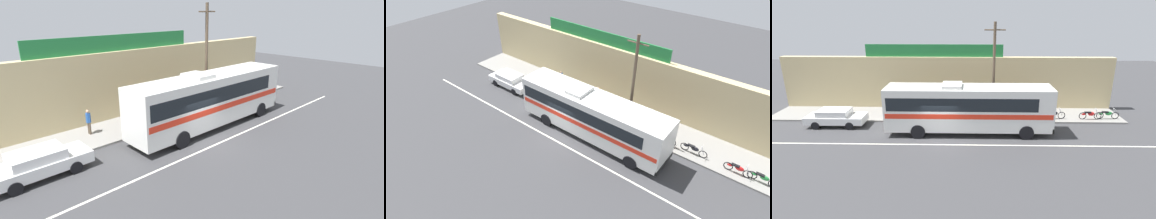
# 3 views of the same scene
# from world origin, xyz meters

# --- Properties ---
(ground_plane) EXTENTS (70.00, 70.00, 0.00)m
(ground_plane) POSITION_xyz_m (0.00, 0.00, 0.00)
(ground_plane) COLOR #3A3A3D
(sidewalk_slab) EXTENTS (30.00, 3.60, 0.14)m
(sidewalk_slab) POSITION_xyz_m (0.00, 5.20, 0.07)
(sidewalk_slab) COLOR gray
(sidewalk_slab) RESTS_ON ground_plane
(storefront_facade) EXTENTS (30.00, 0.70, 4.80)m
(storefront_facade) POSITION_xyz_m (0.00, 7.35, 2.40)
(storefront_facade) COLOR tan
(storefront_facade) RESTS_ON ground_plane
(storefront_billboard) EXTENTS (12.30, 0.12, 1.10)m
(storefront_billboard) POSITION_xyz_m (-1.09, 7.35, 5.35)
(storefront_billboard) COLOR #1E7538
(storefront_billboard) RESTS_ON storefront_facade
(road_center_stripe) EXTENTS (30.00, 0.14, 0.01)m
(road_center_stripe) POSITION_xyz_m (0.00, -0.80, 0.00)
(road_center_stripe) COLOR silver
(road_center_stripe) RESTS_ON ground_plane
(intercity_bus) EXTENTS (12.12, 2.64, 3.78)m
(intercity_bus) POSITION_xyz_m (1.99, 1.43, 2.07)
(intercity_bus) COLOR silver
(intercity_bus) RESTS_ON ground_plane
(parked_car) EXTENTS (4.58, 1.84, 1.37)m
(parked_car) POSITION_xyz_m (-8.47, 2.55, 0.74)
(parked_car) COLOR silver
(parked_car) RESTS_ON ground_plane
(utility_pole) EXTENTS (1.60, 0.22, 7.85)m
(utility_pole) POSITION_xyz_m (4.00, 3.70, 4.20)
(utility_pole) COLOR brown
(utility_pole) RESTS_ON sidewalk_slab
(motorcycle_black) EXTENTS (1.91, 0.56, 0.94)m
(motorcycle_black) POSITION_xyz_m (6.88, 3.99, 0.57)
(motorcycle_black) COLOR black
(motorcycle_black) RESTS_ON sidewalk_slab
(motorcycle_orange) EXTENTS (1.88, 0.56, 0.94)m
(motorcycle_orange) POSITION_xyz_m (13.60, 4.21, 0.57)
(motorcycle_orange) COLOR black
(motorcycle_orange) RESTS_ON sidewalk_slab
(motorcycle_blue) EXTENTS (1.96, 0.56, 0.94)m
(motorcycle_blue) POSITION_xyz_m (9.09, 4.14, 0.57)
(motorcycle_blue) COLOR black
(motorcycle_blue) RESTS_ON sidewalk_slab
(motorcycle_red) EXTENTS (1.86, 0.56, 0.94)m
(motorcycle_red) POSITION_xyz_m (12.12, 4.08, 0.57)
(motorcycle_red) COLOR black
(motorcycle_red) RESTS_ON sidewalk_slab
(pedestrian_far_left) EXTENTS (0.30, 0.48, 1.59)m
(pedestrian_far_left) POSITION_xyz_m (-4.56, 5.51, 1.06)
(pedestrian_far_left) COLOR brown
(pedestrian_far_left) RESTS_ON sidewalk_slab
(pedestrian_near_shop) EXTENTS (0.30, 0.48, 1.70)m
(pedestrian_near_shop) POSITION_xyz_m (-0.01, 5.22, 1.13)
(pedestrian_near_shop) COLOR navy
(pedestrian_near_shop) RESTS_ON sidewalk_slab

